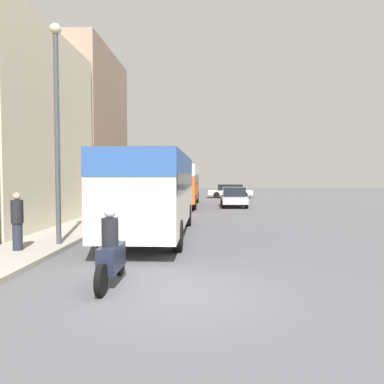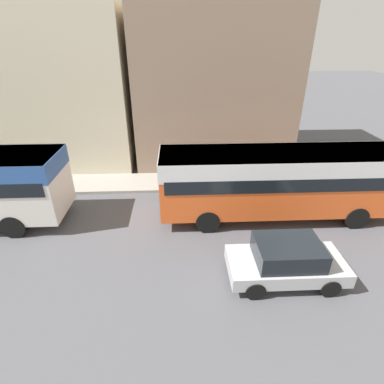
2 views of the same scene
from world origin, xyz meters
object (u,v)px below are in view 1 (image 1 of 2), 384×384
object	(u,v)px
car_crossing	(234,197)
car_far_curb	(230,191)
bus_lead	(155,184)
motorcycle_behind_lead	(111,254)
bus_following	(181,180)
pedestrian_near_curb	(17,221)

from	to	relation	value
car_crossing	car_far_curb	xyz separation A→B (m)	(0.38, 11.12, -0.03)
bus_lead	car_far_curb	size ratio (longest dim) A/B	2.10
motorcycle_behind_lead	car_crossing	distance (m)	20.09
motorcycle_behind_lead	car_far_curb	distance (m)	31.12
motorcycle_behind_lead	car_far_curb	xyz separation A→B (m)	(4.39, 30.81, 0.05)
bus_following	pedestrian_near_curb	bearing A→B (deg)	-101.57
car_far_curb	pedestrian_near_curb	xyz separation A→B (m)	(-7.94, -27.96, 0.30)
bus_lead	pedestrian_near_curb	world-z (taller)	bus_lead
bus_lead	car_far_curb	world-z (taller)	bus_lead
car_far_curb	bus_following	bearing A→B (deg)	-22.77
bus_following	car_crossing	distance (m)	4.22
bus_lead	bus_following	distance (m)	13.98
bus_following	car_far_curb	size ratio (longest dim) A/B	2.25
bus_following	car_crossing	bearing A→B (deg)	-11.74
motorcycle_behind_lead	pedestrian_near_curb	xyz separation A→B (m)	(-3.55, 2.85, 0.35)
bus_following	car_far_curb	bearing A→B (deg)	67.23
pedestrian_near_curb	motorcycle_behind_lead	bearing A→B (deg)	-38.79
pedestrian_near_curb	car_far_curb	bearing A→B (deg)	74.15
bus_lead	pedestrian_near_curb	xyz separation A→B (m)	(-3.57, -3.67, -1.00)
bus_lead	bus_following	world-z (taller)	bus_lead
car_crossing	pedestrian_near_curb	world-z (taller)	pedestrian_near_curb
bus_lead	pedestrian_near_curb	size ratio (longest dim) A/B	5.57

